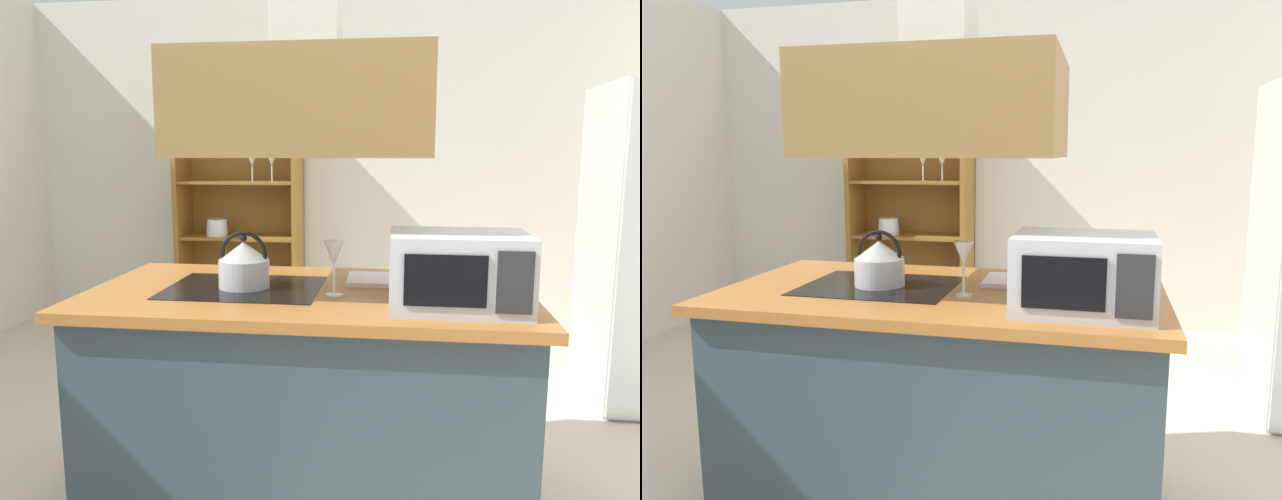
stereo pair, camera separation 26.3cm
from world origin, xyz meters
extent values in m
cube|color=silver|center=(0.00, 3.00, 1.35)|extent=(6.00, 0.12, 2.70)
cube|color=#324047|center=(-0.13, 0.18, 0.43)|extent=(1.62, 0.84, 0.86)
cube|color=#A3652C|center=(-0.13, 0.18, 0.88)|extent=(1.70, 0.92, 0.04)
cube|color=black|center=(-0.38, 0.18, 0.90)|extent=(0.60, 0.48, 0.00)
cube|color=olive|center=(-0.13, 0.18, 1.59)|extent=(0.90, 0.70, 0.36)
cube|color=#936225|center=(-1.59, 2.74, 0.91)|extent=(0.04, 0.40, 1.83)
cube|color=#936225|center=(-0.61, 2.74, 0.91)|extent=(0.04, 0.40, 1.83)
cube|color=#936225|center=(-1.10, 2.74, 1.81)|extent=(1.02, 0.40, 0.03)
cube|color=#936225|center=(-1.10, 2.74, 0.04)|extent=(1.02, 0.40, 0.08)
cube|color=#936225|center=(-1.10, 2.93, 0.91)|extent=(1.02, 0.02, 1.83)
cube|color=#936225|center=(-1.10, 2.74, 0.73)|extent=(0.94, 0.36, 0.02)
cube|color=#936225|center=(-1.10, 2.74, 1.19)|extent=(0.94, 0.36, 0.02)
cylinder|color=white|center=(-1.28, 2.69, 0.77)|extent=(0.18, 0.18, 0.05)
cylinder|color=white|center=(-1.28, 2.69, 0.81)|extent=(0.17, 0.17, 0.05)
cylinder|color=white|center=(-1.28, 2.69, 0.86)|extent=(0.16, 0.16, 0.05)
cylinder|color=silver|center=(-0.97, 2.70, 1.26)|extent=(0.01, 0.01, 0.12)
cone|color=silver|center=(-0.97, 2.70, 1.36)|extent=(0.07, 0.07, 0.08)
cylinder|color=silver|center=(-0.81, 2.70, 1.26)|extent=(0.01, 0.01, 0.12)
cone|color=silver|center=(-0.81, 2.70, 1.36)|extent=(0.07, 0.07, 0.08)
cylinder|color=#B2B2B7|center=(-0.38, 0.18, 0.96)|extent=(0.20, 0.20, 0.11)
cone|color=silver|center=(-0.38, 0.18, 1.05)|extent=(0.19, 0.19, 0.07)
sphere|color=black|center=(-0.38, 0.18, 1.10)|extent=(0.03, 0.03, 0.03)
torus|color=black|center=(-0.38, 0.18, 1.03)|extent=(0.19, 0.02, 0.19)
cube|color=white|center=(0.18, 0.36, 0.91)|extent=(0.35, 0.25, 0.02)
cube|color=#B7BABF|center=(0.42, -0.03, 1.03)|extent=(0.46, 0.34, 0.26)
cube|color=black|center=(0.37, -0.20, 1.03)|extent=(0.26, 0.01, 0.17)
cube|color=#262628|center=(0.58, -0.20, 1.03)|extent=(0.11, 0.01, 0.20)
cylinder|color=silver|center=(-0.02, 0.09, 0.90)|extent=(0.06, 0.06, 0.01)
cylinder|color=silver|center=(-0.02, 0.09, 0.96)|extent=(0.01, 0.01, 0.11)
cone|color=silver|center=(-0.02, 0.09, 1.06)|extent=(0.08, 0.08, 0.09)
camera|label=1|loc=(0.22, -2.05, 1.42)|focal=33.23mm
camera|label=2|loc=(0.48, -2.00, 1.42)|focal=33.23mm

